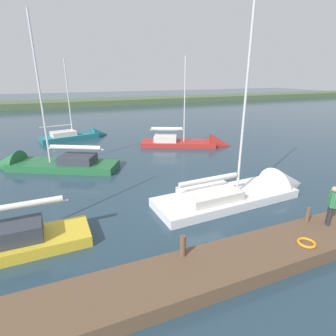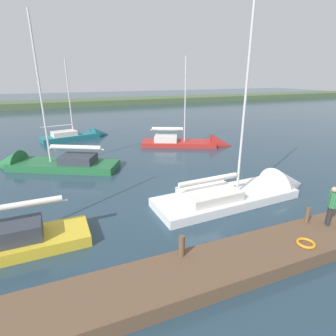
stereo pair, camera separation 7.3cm
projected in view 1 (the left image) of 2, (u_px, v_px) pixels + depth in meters
name	position (u px, v px, depth m)	size (l,w,h in m)	color
ground_plane	(201.00, 196.00, 15.00)	(200.00, 200.00, 0.00)	#263D4C
far_shoreline	(88.00, 105.00, 59.50)	(180.00, 8.00, 2.40)	#4C603D
dock_pier	(276.00, 250.00, 9.98)	(23.21, 2.10, 0.54)	brown
mooring_post_near	(183.00, 246.00, 9.15)	(0.21, 0.21, 0.77)	brown
mooring_post_far	(308.00, 215.00, 11.26)	(0.17, 0.17, 0.69)	brown
life_ring_buoy	(306.00, 243.00, 9.88)	(0.66, 0.66, 0.10)	orange
sailboat_behind_pier	(194.00, 144.00, 25.70)	(8.63, 5.65, 9.06)	#B22823
sailboat_far_left	(42.00, 166.00, 19.50)	(9.27, 6.46, 11.33)	#236638
sailboat_inner_slip	(81.00, 137.00, 28.67)	(7.29, 3.51, 8.74)	#1E6B75
sailboat_outer_mooring	(255.00, 193.00, 15.17)	(9.77, 3.08, 11.37)	white
person_on_dock	(332.00, 203.00, 10.89)	(0.46, 0.51, 1.70)	#28282D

